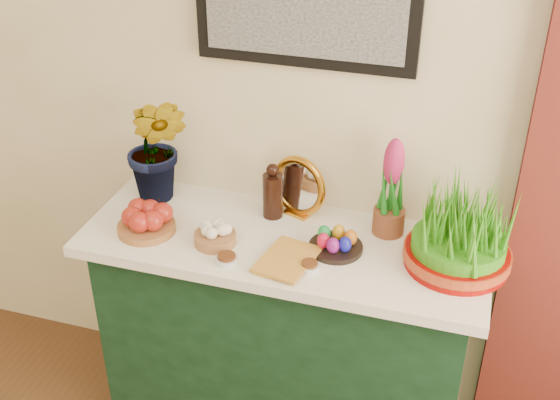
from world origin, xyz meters
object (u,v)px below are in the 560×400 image
object	(u,v)px
mirror	(299,187)
book	(265,252)
hyacinth_green	(156,131)
wheatgrass_sabzeh	(460,233)
sideboard	(284,339)

from	to	relation	value
mirror	book	xyz separation A→B (m)	(-0.03, -0.29, -0.09)
hyacinth_green	mirror	size ratio (longest dim) A/B	2.45
hyacinth_green	wheatgrass_sabzeh	distance (m)	1.11
sideboard	wheatgrass_sabzeh	xyz separation A→B (m)	(0.58, 0.01, 0.59)
sideboard	mirror	world-z (taller)	mirror
sideboard	book	distance (m)	0.50
sideboard	book	bearing A→B (deg)	-103.15
sideboard	wheatgrass_sabzeh	size ratio (longest dim) A/B	3.77
hyacinth_green	wheatgrass_sabzeh	world-z (taller)	hyacinth_green
mirror	wheatgrass_sabzeh	distance (m)	0.60
mirror	wheatgrass_sabzeh	xyz separation A→B (m)	(0.58, -0.16, 0.02)
sideboard	mirror	xyz separation A→B (m)	(0.00, 0.17, 0.57)
hyacinth_green	wheatgrass_sabzeh	size ratio (longest dim) A/B	1.63
sideboard	mirror	size ratio (longest dim) A/B	5.67
mirror	book	size ratio (longest dim) A/B	1.06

